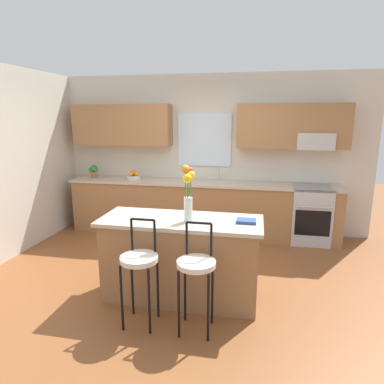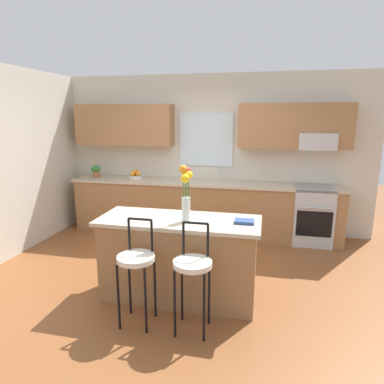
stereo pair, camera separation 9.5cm
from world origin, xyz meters
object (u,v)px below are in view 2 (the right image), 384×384
kitchen_island (179,258)px  bar_stool_middle (193,268)px  potted_plant_small (96,170)px  oven_range (312,215)px  cookbook (244,221)px  flower_vase (186,190)px  bar_stool_near (136,263)px  fruit_bowl_oranges (136,176)px

kitchen_island → bar_stool_middle: (0.27, -0.55, 0.17)m
potted_plant_small → oven_range: bearing=-0.4°
oven_range → cookbook: 2.33m
bar_stool_middle → flower_vase: bearing=110.1°
bar_stool_near → bar_stool_middle: same height
flower_vase → fruit_bowl_oranges: size_ratio=2.49×
potted_plant_small → bar_stool_middle: bearing=-48.4°
bar_stool_middle → potted_plant_small: (-2.37, 2.67, 0.41)m
kitchen_island → fruit_bowl_oranges: size_ratio=7.28×
bar_stool_near → potted_plant_small: potted_plant_small is taller
cookbook → fruit_bowl_oranges: fruit_bowl_oranges is taller
oven_range → kitchen_island: 2.67m
bar_stool_near → flower_vase: flower_vase is taller
kitchen_island → potted_plant_small: potted_plant_small is taller
oven_range → potted_plant_small: size_ratio=4.02×
kitchen_island → cookbook: size_ratio=8.74×
potted_plant_small → kitchen_island: bearing=-45.2°
oven_range → flower_vase: bearing=-125.8°
bar_stool_near → kitchen_island: bearing=63.6°
bar_stool_middle → fruit_bowl_oranges: 3.14m
bar_stool_near → cookbook: bearing=30.3°
flower_vase → cookbook: size_ratio=2.99×
kitchen_island → cookbook: bearing=1.1°
kitchen_island → bar_stool_near: 0.64m
cookbook → flower_vase: bearing=-171.9°
bar_stool_middle → potted_plant_small: size_ratio=4.55×
bar_stool_near → fruit_bowl_oranges: fruit_bowl_oranges is taller
oven_range → potted_plant_small: potted_plant_small is taller
cookbook → fruit_bowl_oranges: (-2.03, 2.10, 0.04)m
oven_range → bar_stool_near: 3.28m
kitchen_island → flower_vase: bearing=-36.3°
flower_vase → fruit_bowl_oranges: 2.63m
fruit_bowl_oranges → kitchen_island: bearing=-57.8°
oven_range → kitchen_island: (-1.66, -2.09, 0.00)m
fruit_bowl_oranges → potted_plant_small: potted_plant_small is taller
kitchen_island → cookbook: cookbook is taller
oven_range → flower_vase: flower_vase is taller
oven_range → bar_stool_middle: (-1.38, -2.64, 0.18)m
cookbook → fruit_bowl_oranges: size_ratio=0.83×
kitchen_island → flower_vase: size_ratio=2.92×
fruit_bowl_oranges → flower_vase: bearing=-56.8°
bar_stool_near → cookbook: (0.97, 0.57, 0.30)m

